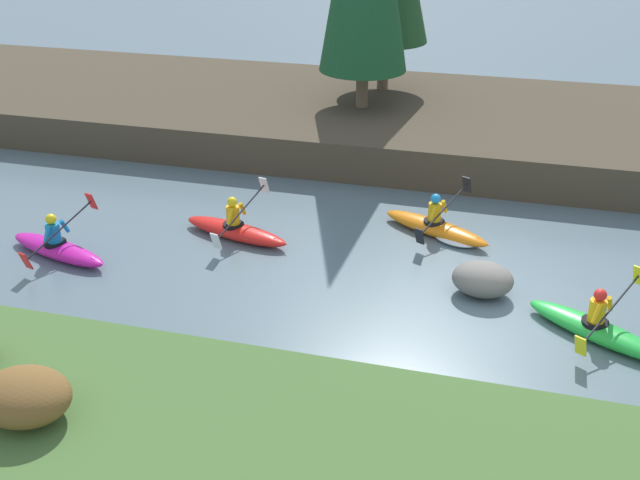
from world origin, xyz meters
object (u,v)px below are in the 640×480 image
(kayaker_lead, at_px, (598,328))
(kayaker_far_back, at_px, (58,248))
(kayaker_trailing, at_px, (236,229))
(kayaker_middle, at_px, (440,228))
(boulder_midstream, at_px, (483,279))

(kayaker_lead, distance_m, kayaker_far_back, 11.13)
(kayaker_lead, height_order, kayaker_far_back, same)
(kayaker_lead, relative_size, kayaker_far_back, 0.95)
(kayaker_trailing, relative_size, kayaker_far_back, 1.00)
(kayaker_middle, height_order, boulder_midstream, kayaker_middle)
(kayaker_lead, distance_m, kayaker_middle, 4.71)
(kayaker_middle, relative_size, kayaker_far_back, 0.97)
(kayaker_lead, xyz_separation_m, kayaker_far_back, (-11.13, 0.27, 0.00))
(kayaker_far_back, bearing_deg, kayaker_trailing, 44.83)
(kayaker_trailing, bearing_deg, kayaker_lead, -0.34)
(kayaker_middle, distance_m, kayaker_far_back, 8.49)
(kayaker_lead, bearing_deg, kayaker_far_back, -150.29)
(kayaker_trailing, xyz_separation_m, boulder_midstream, (5.59, -1.07, 0.12))
(kayaker_far_back, bearing_deg, boulder_midstream, 21.35)
(kayaker_far_back, distance_m, boulder_midstream, 9.04)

